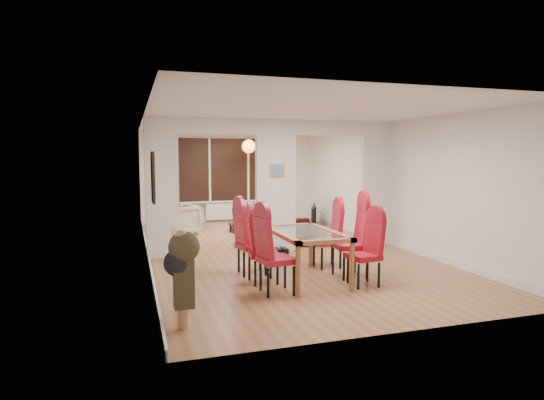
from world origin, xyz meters
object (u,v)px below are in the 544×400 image
dining_table (305,255)px  dining_chair_la (277,253)px  sofa (281,233)px  bowl (256,222)px  dining_chair_lb (263,248)px  dining_chair_rb (350,240)px  bottle (256,216)px  dining_chair_lc (252,240)px  coffee_table (248,227)px  armchair (179,220)px  dining_chair_rc (327,237)px  television (311,215)px  person (172,198)px  dining_chair_ra (364,251)px

dining_table → dining_chair_la: bearing=-140.0°
sofa → bowl: (-0.05, 1.88, -0.02)m
dining_chair_lb → dining_chair_rb: (1.38, -0.08, 0.06)m
dining_chair_la → bottle: (1.16, 5.31, -0.20)m
dining_chair_lc → bowl: dining_chair_lc is taller
dining_chair_lc → coffee_table: (0.98, 4.09, -0.44)m
dining_chair_rb → armchair: size_ratio=1.48×
dining_chair_rc → television: (1.60, 4.62, -0.25)m
dining_chair_rc → person: size_ratio=0.60×
dining_chair_lb → person: size_ratio=0.60×
sofa → bowl: size_ratio=7.63×
dining_chair_lc → dining_chair_ra: size_ratio=1.07×
dining_chair_la → bottle: size_ratio=3.83×
sofa → television: bearing=58.4°
dining_chair_rc → sofa: bearing=98.2°
dining_chair_ra → coffee_table: dining_chair_ra is taller
armchair → bottle: (1.94, 0.10, -0.01)m
dining_table → bottle: size_ratio=5.55×
armchair → television: armchair is taller
dining_chair_rc → person: (-2.19, 4.33, 0.35)m
armchair → coffee_table: (1.70, -0.02, -0.26)m
bowl → television: bearing=20.2°
dining_table → bottle: 4.82m
dining_chair_rb → dining_chair_lb: bearing=-174.5°
bottle → dining_chair_ra: bearing=-88.4°
dining_chair_ra → dining_chair_rc: 1.17m
sofa → dining_chair_rb: bearing=-83.3°
dining_chair_rb → person: 5.49m
dining_table → bowl: size_ratio=6.78×
television → dining_chair_rc: bearing=-178.3°
dining_chair_la → dining_chair_lb: dining_chair_la is taller
television → coffee_table: 2.04m
bowl → armchair: bearing=177.0°
dining_chair_lb → bowl: size_ratio=4.41×
dining_chair_la → bottle: bearing=66.5°
sofa → dining_table: bearing=-98.5°
sofa → bottle: (0.01, 2.07, 0.09)m
dining_chair_lc → person: bearing=92.0°
person → bowl: 2.15m
coffee_table → bowl: bowl is taller
dining_chair_lc → dining_chair_ra: (1.37, -1.12, -0.04)m
coffee_table → bottle: 0.37m
dining_chair_la → sofa: (1.15, 3.24, -0.29)m
dining_table → dining_chair_ra: dining_chair_ra is taller
dining_chair_ra → television: size_ratio=1.07×
dining_chair_lc → dining_chair_ra: dining_chair_lc is taller
sofa → person: (-2.07, 2.24, 0.61)m
dining_chair_rb → television: size_ratio=1.23×
dining_chair_lb → dining_chair_rc: size_ratio=1.00×
dining_chair_lb → armchair: 4.71m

